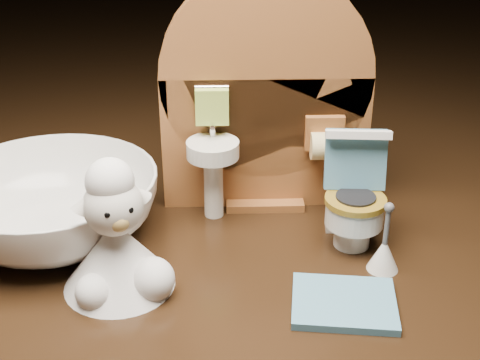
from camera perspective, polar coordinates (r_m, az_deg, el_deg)
The scene contains 6 objects.
backdrop_panel at distance 0.41m, azimuth 2.10°, elevation 6.24°, with size 0.13×0.05×0.15m.
toy_toilet at distance 0.39m, azimuth 9.64°, elevation -1.81°, with size 0.04×0.05×0.07m.
bath_mat at distance 0.35m, azimuth 8.86°, elevation -10.33°, with size 0.05×0.04×0.00m, color #518DAC.
toilet_brush at distance 0.38m, azimuth 12.18°, elevation -6.04°, with size 0.02×0.02×0.04m.
plush_lamb at distance 0.35m, azimuth -10.42°, elevation -5.45°, with size 0.06×0.06×0.08m.
ceramic_bowl at distance 0.41m, azimuth -15.79°, elevation -2.18°, with size 0.13×0.13×0.04m, color white.
Camera 1 is at (-0.03, -0.32, 0.21)m, focal length 50.00 mm.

